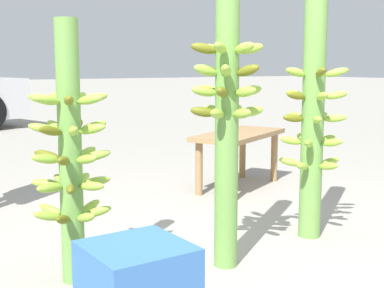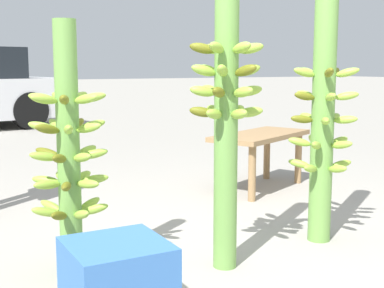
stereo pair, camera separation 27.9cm
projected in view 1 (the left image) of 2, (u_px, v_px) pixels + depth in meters
The scene contains 5 objects.
ground_plane at pixel (247, 266), 2.84m from camera, with size 80.00×80.00×0.00m, color #9E998E.
banana_stalk_left at pixel (70, 155), 2.56m from camera, with size 0.39×0.39×1.27m.
banana_stalk_center at pixel (227, 100), 2.72m from camera, with size 0.38×0.38×1.69m.
banana_stalk_right at pixel (313, 105), 3.22m from camera, with size 0.41×0.41×1.67m.
market_bench at pixel (239, 142), 4.62m from camera, with size 1.10×0.83×0.49m.
Camera 1 is at (-1.78, -2.08, 1.05)m, focal length 50.00 mm.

